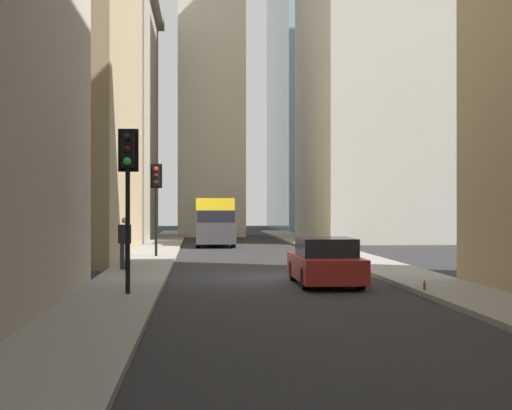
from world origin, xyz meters
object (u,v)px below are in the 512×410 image
Objects in this scene: traffic_light_foreground at (128,172)px; pedestrian at (125,241)px; discarded_bottle at (425,286)px; traffic_light_midblock at (156,188)px; delivery_truck at (215,221)px; sedan_red at (325,263)px.

traffic_light_foreground is 7.73m from pedestrian.
traffic_light_midblock is at bearing 28.74° from discarded_bottle.
delivery_truck is 25.98m from traffic_light_foreground.
delivery_truck is at bearing -14.34° from traffic_light_midblock.
discarded_bottle is (-25.53, -4.98, -1.21)m from delivery_truck.
sedan_red is 7.75m from pedestrian.
delivery_truck is 1.54× the size of traffic_light_foreground.
delivery_truck is 18.71m from pedestrian.
traffic_light_foreground is at bearing 118.43° from sedan_red.
pedestrian is 11.19m from discarded_bottle.
discarded_bottle is at bearing -168.97° from delivery_truck.
traffic_light_midblock is (11.53, 5.67, 2.51)m from sedan_red.
traffic_light_foreground is at bearing -173.88° from pedestrian.
traffic_light_midblock is 15.31× the size of discarded_bottle.
sedan_red is 2.34× the size of pedestrian.
pedestrian reaches higher than sedan_red.
pedestrian is at bearing 6.12° from traffic_light_foreground.
delivery_truck is 1.56× the size of traffic_light_midblock.
discarded_bottle is at bearing -88.22° from traffic_light_foreground.
delivery_truck reaches higher than pedestrian.
traffic_light_midblock reaches higher than delivery_truck.
traffic_light_midblock is at bearing 165.66° from delivery_truck.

